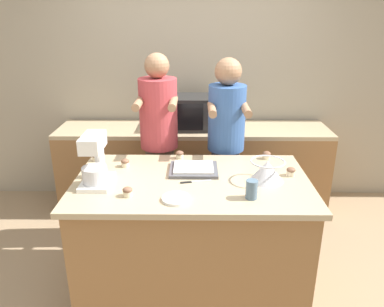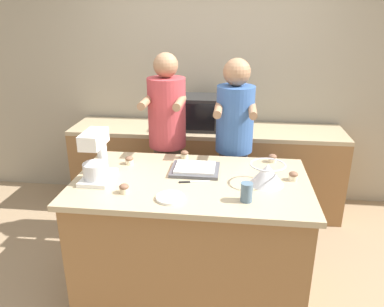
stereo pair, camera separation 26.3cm
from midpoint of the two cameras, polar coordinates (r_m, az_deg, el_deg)
ground_plane at (r=3.15m, az=-2.54°, el=-19.36°), size 16.00×16.00×0.00m
back_wall at (r=4.12m, az=-1.63°, el=11.31°), size 10.00×0.06×2.70m
island_counter at (r=2.87m, az=-2.69°, el=-12.34°), size 1.66×0.97×0.92m
back_counter at (r=4.04m, az=-1.68°, el=-2.22°), size 2.80×0.60×0.90m
person_left at (r=3.32m, az=-7.25°, el=0.94°), size 0.34×0.50×1.72m
person_right at (r=3.30m, az=2.89°, el=0.68°), size 0.33×0.50×1.69m
stand_mixer at (r=2.64m, az=-17.34°, el=-1.43°), size 0.20×0.30×0.36m
mixing_bowl at (r=2.63m, az=8.60°, el=-2.60°), size 0.24×0.24×0.15m
baking_tray at (r=2.78m, az=-2.46°, el=-2.42°), size 0.36×0.30×0.04m
microwave_oven at (r=3.84m, az=-2.12°, el=6.27°), size 0.47×0.39×0.33m
drinking_glass at (r=2.38m, az=5.97°, el=-5.54°), size 0.08×0.08×0.12m
small_plate at (r=2.38m, az=-5.60°, el=-6.94°), size 0.18×0.18×0.02m
knife at (r=2.61m, az=-2.62°, el=-4.39°), size 0.22×0.06×0.01m
cupcake_0 at (r=3.02m, az=-4.39°, el=-0.21°), size 0.06×0.06×0.06m
cupcake_1 at (r=2.93m, az=-12.69°, el=-1.42°), size 0.06×0.06×0.06m
cupcake_2 at (r=2.47m, az=-12.84°, el=-5.75°), size 0.06×0.06×0.06m
cupcake_3 at (r=2.76m, az=12.24°, el=-2.75°), size 0.06×0.06×0.06m
cupcake_4 at (r=3.10m, az=-16.76°, el=-0.56°), size 0.06×0.06×0.06m
cupcake_5 at (r=3.04m, az=8.90°, el=-0.27°), size 0.06×0.06×0.06m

